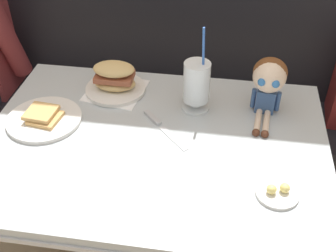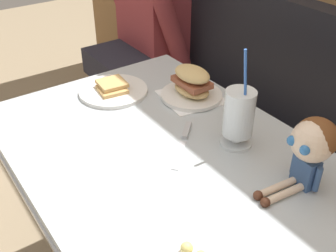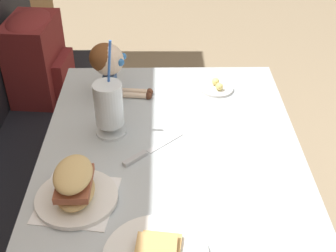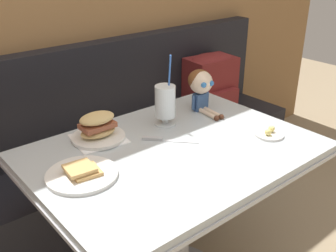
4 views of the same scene
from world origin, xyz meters
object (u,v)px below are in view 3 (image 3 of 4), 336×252
at_px(sandwich_plate, 75,188).
at_px(butter_knife, 144,154).
at_px(milkshake_glass, 109,107).
at_px(butter_saucer, 217,88).
at_px(seated_doll, 108,63).
at_px(backpack, 36,55).

height_order(sandwich_plate, butter_knife, sandwich_plate).
bearing_deg(sandwich_plate, milkshake_glass, -12.05).
distance_m(sandwich_plate, butter_saucer, 0.71).
relative_size(sandwich_plate, butter_knife, 1.23).
height_order(milkshake_glass, butter_knife, milkshake_glass).
bearing_deg(seated_doll, butter_saucer, -85.95).
distance_m(milkshake_glass, butter_knife, 0.18).
xyz_separation_m(sandwich_plate, backpack, (1.01, 0.35, -0.13)).
height_order(milkshake_glass, sandwich_plate, milkshake_glass).
bearing_deg(butter_knife, milkshake_glass, 43.38).
distance_m(sandwich_plate, backpack, 1.08).
distance_m(sandwich_plate, seated_doll, 0.55).
bearing_deg(milkshake_glass, seated_doll, 5.38).
bearing_deg(seated_doll, butter_knife, -159.65).
xyz_separation_m(milkshake_glass, butter_knife, (-0.11, -0.11, -0.10)).
bearing_deg(milkshake_glass, backpack, 30.08).
relative_size(butter_saucer, seated_doll, 0.54).
xyz_separation_m(milkshake_glass, butter_saucer, (0.26, -0.37, -0.09)).
bearing_deg(backpack, sandwich_plate, -161.09).
relative_size(milkshake_glass, butter_saucer, 2.63).
height_order(butter_knife, backpack, backpack).
bearing_deg(milkshake_glass, sandwich_plate, 167.95).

